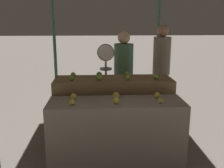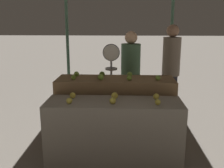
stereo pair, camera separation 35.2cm
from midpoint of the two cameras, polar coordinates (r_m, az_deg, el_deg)
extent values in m
plane|color=gray|center=(3.64, 3.29, -17.16)|extent=(60.00, 60.00, 0.00)
cylinder|color=#33513D|center=(6.29, -8.03, 7.74)|extent=(0.07, 0.07, 2.45)
cylinder|color=#33513D|center=(6.31, 14.24, 7.48)|extent=(0.07, 0.07, 2.45)
cube|color=gray|center=(3.43, 3.39, -10.85)|extent=(1.71, 0.55, 0.88)
cube|color=olive|center=(3.96, 3.30, -6.19)|extent=(1.71, 0.55, 1.04)
sphere|color=gold|center=(3.19, -6.19, -3.70)|extent=(0.07, 0.07, 0.07)
sphere|color=gold|center=(3.17, 3.34, -3.71)|extent=(0.08, 0.08, 0.08)
sphere|color=gold|center=(3.21, 13.07, -3.90)|extent=(0.07, 0.07, 0.07)
sphere|color=yellow|center=(3.41, -5.65, -2.52)|extent=(0.08, 0.08, 0.08)
sphere|color=yellow|center=(3.37, 3.58, -2.59)|extent=(0.09, 0.09, 0.09)
sphere|color=yellow|center=(3.43, 12.54, -2.70)|extent=(0.08, 0.08, 0.08)
sphere|color=#84AD3D|center=(3.74, -5.74, 1.42)|extent=(0.07, 0.07, 0.07)
sphere|color=#84AD3D|center=(3.70, 0.26, 1.48)|extent=(0.09, 0.09, 0.09)
sphere|color=#84AD3D|center=(3.70, 6.52, 1.31)|extent=(0.07, 0.07, 0.07)
sphere|color=#84AD3D|center=(3.77, 12.62, 1.29)|extent=(0.08, 0.08, 0.08)
sphere|color=#84AD3D|center=(3.95, -5.22, 2.15)|extent=(0.08, 0.08, 0.08)
sphere|color=#7AA338|center=(3.91, 0.39, 2.13)|extent=(0.08, 0.08, 0.08)
sphere|color=#7AA338|center=(3.93, 6.45, 2.05)|extent=(0.08, 0.08, 0.08)
cylinder|color=#99999E|center=(4.47, 2.09, -1.58)|extent=(0.04, 0.04, 1.37)
cylinder|color=black|center=(4.34, 2.17, 6.86)|extent=(0.28, 0.01, 0.28)
cylinder|color=silver|center=(4.33, 2.17, 6.83)|extent=(0.26, 0.02, 0.26)
cylinder|color=#99999E|center=(4.35, 2.14, 4.21)|extent=(0.01, 0.01, 0.14)
cylinder|color=#99999E|center=(4.37, 2.14, 3.30)|extent=(0.20, 0.20, 0.03)
cube|color=#2D2D38|center=(4.88, 6.02, -3.96)|extent=(0.30, 0.26, 0.78)
cylinder|color=#476B4C|center=(4.71, 6.24, 4.55)|extent=(0.47, 0.47, 0.68)
sphere|color=tan|center=(4.66, 6.39, 10.02)|extent=(0.22, 0.22, 0.22)
cube|color=#2D2D38|center=(5.33, 14.24, -2.49)|extent=(0.26, 0.17, 0.83)
cylinder|color=#756656|center=(5.18, 14.75, 5.81)|extent=(0.36, 0.36, 0.72)
sphere|color=#936B51|center=(5.14, 15.08, 11.11)|extent=(0.24, 0.24, 0.24)
camera|label=1|loc=(0.18, -87.14, 0.70)|focal=42.00mm
camera|label=2|loc=(0.18, 92.86, -0.70)|focal=42.00mm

